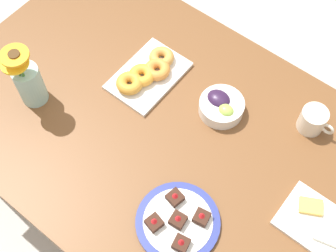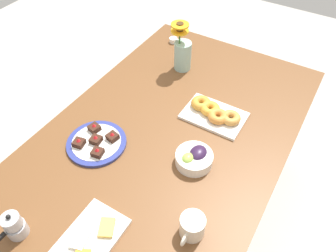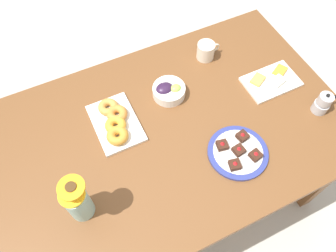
{
  "view_description": "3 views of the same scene",
  "coord_description": "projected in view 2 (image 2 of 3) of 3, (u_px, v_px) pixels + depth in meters",
  "views": [
    {
      "loc": [
        0.46,
        -0.59,
        2.11
      ],
      "look_at": [
        0.0,
        0.0,
        0.78
      ],
      "focal_mm": 50.0,
      "sensor_mm": 36.0,
      "label": 1
    },
    {
      "loc": [
        0.84,
        0.5,
        1.81
      ],
      "look_at": [
        0.0,
        0.0,
        0.78
      ],
      "focal_mm": 35.0,
      "sensor_mm": 36.0,
      "label": 2
    },
    {
      "loc": [
        -0.32,
        -0.66,
        1.98
      ],
      "look_at": [
        0.0,
        0.0,
        0.78
      ],
      "focal_mm": 35.0,
      "sensor_mm": 36.0,
      "label": 3
    }
  ],
  "objects": [
    {
      "name": "ground_plane",
      "position": [
        168.0,
        214.0,
        1.99
      ],
      "size": [
        6.0,
        6.0,
        0.0
      ],
      "primitive_type": "plane",
      "color": "#B7B2A8"
    },
    {
      "name": "dining_table",
      "position": [
        168.0,
        145.0,
        1.52
      ],
      "size": [
        1.6,
        1.0,
        0.74
      ],
      "color": "brown",
      "rests_on": "ground_plane"
    },
    {
      "name": "coffee_mug",
      "position": [
        192.0,
        226.0,
        1.1
      ],
      "size": [
        0.12,
        0.09,
        0.09
      ],
      "color": "silver",
      "rests_on": "dining_table"
    },
    {
      "name": "grape_bowl",
      "position": [
        194.0,
        158.0,
        1.32
      ],
      "size": [
        0.15,
        0.15,
        0.07
      ],
      "color": "white",
      "rests_on": "dining_table"
    },
    {
      "name": "cheese_platter",
      "position": [
        89.0,
        240.0,
        1.1
      ],
      "size": [
        0.26,
        0.17,
        0.03
      ],
      "color": "white",
      "rests_on": "dining_table"
    },
    {
      "name": "croissant_platter",
      "position": [
        214.0,
        113.0,
        1.51
      ],
      "size": [
        0.19,
        0.28,
        0.05
      ],
      "color": "white",
      "rests_on": "dining_table"
    },
    {
      "name": "jam_cup_honey",
      "position": [
        173.0,
        40.0,
        1.94
      ],
      "size": [
        0.05,
        0.05,
        0.03
      ],
      "color": "white",
      "rests_on": "dining_table"
    },
    {
      "name": "dessert_plate",
      "position": [
        96.0,
        142.0,
        1.4
      ],
      "size": [
        0.26,
        0.26,
        0.05
      ],
      "color": "navy",
      "rests_on": "dining_table"
    },
    {
      "name": "flower_vase",
      "position": [
        182.0,
        53.0,
        1.71
      ],
      "size": [
        0.1,
        0.11,
        0.27
      ],
      "color": "#99C1B7",
      "rests_on": "dining_table"
    },
    {
      "name": "moka_pot",
      "position": [
        14.0,
        226.0,
        1.09
      ],
      "size": [
        0.11,
        0.07,
        0.12
      ],
      "color": "#B7B7BC",
      "rests_on": "dining_table"
    }
  ]
}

